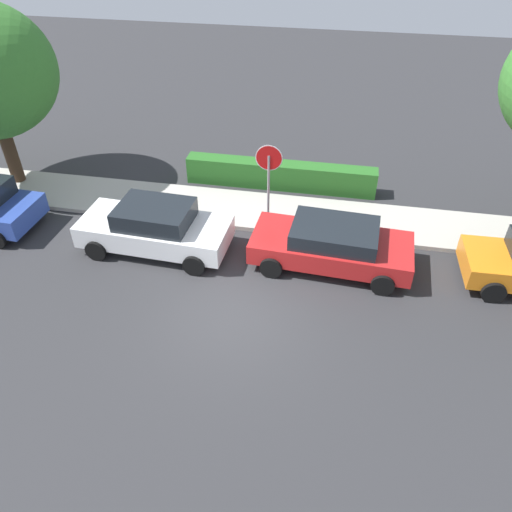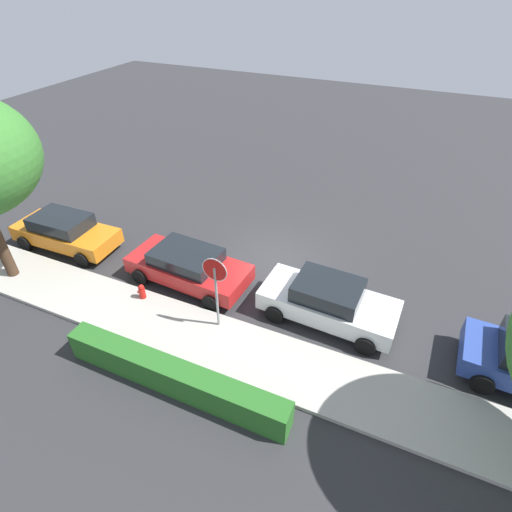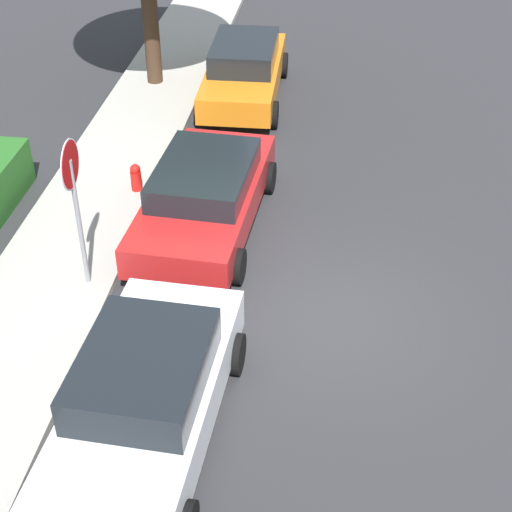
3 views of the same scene
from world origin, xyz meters
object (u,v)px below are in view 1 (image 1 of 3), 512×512
object	(u,v)px
stop_sign	(269,172)
fire_hydrant	(365,227)
parked_car_red	(332,244)
parked_car_white	(155,227)

from	to	relation	value
stop_sign	fire_hydrant	world-z (taller)	stop_sign
parked_car_red	parked_car_white	size ratio (longest dim) A/B	1.02
stop_sign	fire_hydrant	bearing A→B (deg)	-1.17
parked_car_white	fire_hydrant	distance (m)	6.44
stop_sign	parked_car_red	world-z (taller)	stop_sign
parked_car_white	fire_hydrant	world-z (taller)	parked_car_white
stop_sign	parked_car_white	world-z (taller)	stop_sign
parked_car_white	stop_sign	bearing A→B (deg)	30.55
fire_hydrant	parked_car_red	bearing A→B (deg)	-120.75
parked_car_red	fire_hydrant	distance (m)	1.89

